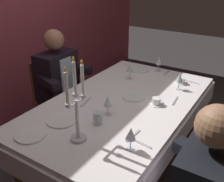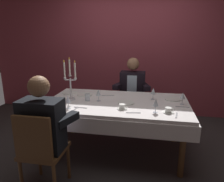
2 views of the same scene
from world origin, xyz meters
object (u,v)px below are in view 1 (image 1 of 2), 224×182
Objects in this scene: wine_glass_2 at (159,61)px; wine_glass_4 at (131,134)px; dinner_plate_2 at (134,96)px; wine_glass_0 at (179,78)px; dinner_plate_0 at (139,70)px; seated_diner_1 at (57,76)px; coffee_cup_1 at (156,102)px; dinner_plate_3 at (31,134)px; wine_glass_1 at (108,102)px; dining_table at (121,113)px; water_tumbler_0 at (98,118)px; dinner_plate_1 at (62,120)px; candelabra at (77,108)px; coffee_cup_0 at (181,81)px; wine_glass_3 at (130,68)px.

wine_glass_2 is 1.45m from wine_glass_4.
dinner_plate_2 is 0.48m from wine_glass_0.
dinner_plate_0 is 0.18× the size of seated_diner_1.
wine_glass_4 is at bearing -170.63° from coffee_cup_1.
dinner_plate_3 is (-1.53, 0.05, 0.00)m from dinner_plate_0.
wine_glass_1 is at bearing -166.44° from dinner_plate_0.
water_tumbler_0 is at bearing -174.95° from dining_table.
wine_glass_0 is 0.41m from coffee_cup_1.
wine_glass_0 is 0.13× the size of seated_diner_1.
coffee_cup_1 reaches higher than dinner_plate_1.
dining_table is 0.33m from coffee_cup_1.
wine_glass_1 is (0.53, -0.29, 0.11)m from dinner_plate_3.
dinner_plate_1 is (-0.52, 0.22, 0.13)m from dining_table.
coffee_cup_1 is (0.75, -0.24, -0.21)m from candelabra.
wine_glass_2 reaches higher than coffee_cup_1.
candelabra reaches higher than water_tumbler_0.
dinner_plate_1 is 0.29m from water_tumbler_0.
dinner_plate_3 is at bearing 114.44° from candelabra.
wine_glass_0 reaches higher than dining_table.
wine_glass_2 is at bearing -7.98° from dinner_plate_1.
coffee_cup_0 is at bearing -2.79° from coffee_cup_1.
wine_glass_4 is (0.24, -0.66, 0.11)m from dinner_plate_3.
water_tumbler_0 is (-0.15, -0.01, -0.07)m from wine_glass_1.
dinner_plate_2 is at bearing -90.13° from seated_diner_1.
candelabra is 1.49m from wine_glass_2.
dining_table is 0.65m from wine_glass_0.
dinner_plate_1 is at bearing -134.46° from seated_diner_1.
wine_glass_1 is (0.27, -0.24, 0.11)m from dinner_plate_1.
dinner_plate_2 is 0.23m from coffee_cup_1.
seated_diner_1 reaches higher than wine_glass_0.
dinner_plate_2 is (-0.62, -0.27, 0.00)m from dinner_plate_0.
dinner_plate_3 reaches higher than dining_table.
dining_table is at bearing -19.15° from dinner_plate_3.
dinner_plate_2 is (0.77, -0.01, -0.23)m from candelabra.
wine_glass_0 is 1.05m from wine_glass_4.
wine_glass_1 is at bearing 51.39° from wine_glass_4.
wine_glass_0 reaches higher than dinner_plate_1.
seated_diner_1 reaches higher than dinner_plate_2.
wine_glass_3 is (-0.37, 0.16, 0.00)m from wine_glass_2.
wine_glass_0 is at bearing -114.10° from dinner_plate_0.
dinner_plate_3 is at bearing 154.92° from wine_glass_0.
candelabra reaches higher than dinner_plate_3.
wine_glass_1 is (-0.25, -0.02, 0.23)m from dining_table.
dining_table is at bearing -163.81° from dinner_plate_0.
dining_table is at bearing 35.55° from wine_glass_4.
wine_glass_1 and wine_glass_2 have the same top height.
coffee_cup_1 is at bearing -31.73° from dinner_plate_3.
dinner_plate_1 is 1.39m from wine_glass_2.
candelabra is 2.69× the size of dinner_plate_2.
dinner_plate_0 is at bearing 6.41° from wine_glass_3.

